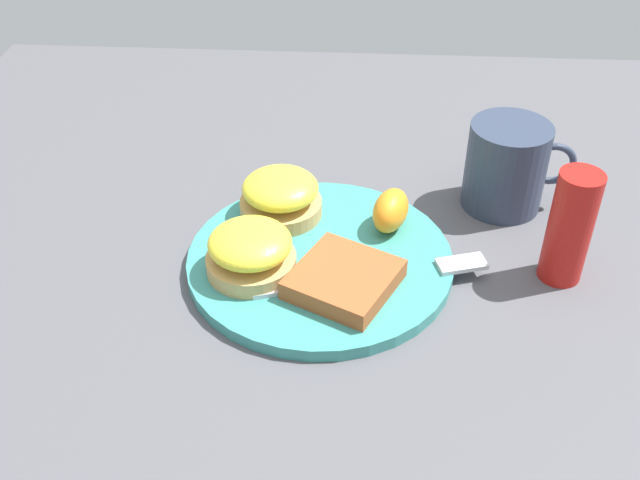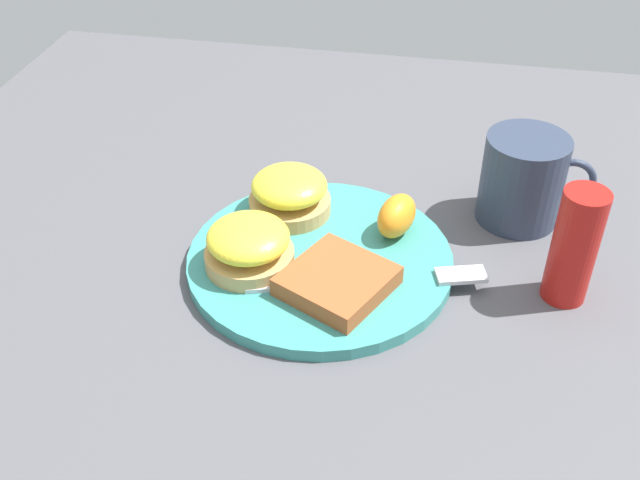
# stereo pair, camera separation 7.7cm
# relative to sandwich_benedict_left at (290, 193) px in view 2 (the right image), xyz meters

# --- Properties ---
(ground_plane) EXTENTS (1.10, 1.10, 0.00)m
(ground_plane) POSITION_rel_sandwich_benedict_left_xyz_m (0.05, -0.07, -0.04)
(ground_plane) COLOR #4C4C51
(plate) EXTENTS (0.28, 0.28, 0.01)m
(plate) POSITION_rel_sandwich_benedict_left_xyz_m (0.05, -0.07, -0.03)
(plate) COLOR teal
(plate) RESTS_ON ground_plane
(sandwich_benedict_left) EXTENTS (0.09, 0.09, 0.05)m
(sandwich_benedict_left) POSITION_rel_sandwich_benedict_left_xyz_m (0.00, 0.00, 0.00)
(sandwich_benedict_left) COLOR tan
(sandwich_benedict_left) RESTS_ON plate
(sandwich_benedict_right) EXTENTS (0.09, 0.09, 0.05)m
(sandwich_benedict_right) POSITION_rel_sandwich_benedict_left_xyz_m (-0.02, -0.10, 0.00)
(sandwich_benedict_right) COLOR tan
(sandwich_benedict_right) RESTS_ON plate
(hashbrown_patty) EXTENTS (0.13, 0.13, 0.02)m
(hashbrown_patty) POSITION_rel_sandwich_benedict_left_xyz_m (0.07, -0.12, -0.01)
(hashbrown_patty) COLOR #A04E27
(hashbrown_patty) RESTS_ON plate
(orange_wedge) EXTENTS (0.05, 0.07, 0.04)m
(orange_wedge) POSITION_rel_sandwich_benedict_left_xyz_m (0.12, -0.02, -0.00)
(orange_wedge) COLOR orange
(orange_wedge) RESTS_ON plate
(fork) EXTENTS (0.24, 0.08, 0.00)m
(fork) POSITION_rel_sandwich_benedict_left_xyz_m (0.12, -0.10, -0.02)
(fork) COLOR silver
(fork) RESTS_ON plate
(cup) EXTENTS (0.12, 0.09, 0.10)m
(cup) POSITION_rel_sandwich_benedict_left_xyz_m (0.25, 0.06, 0.01)
(cup) COLOR #2D384C
(cup) RESTS_ON ground_plane
(condiment_bottle) EXTENTS (0.04, 0.04, 0.12)m
(condiment_bottle) POSITION_rel_sandwich_benedict_left_xyz_m (0.30, -0.07, 0.02)
(condiment_bottle) COLOR #B21914
(condiment_bottle) RESTS_ON ground_plane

